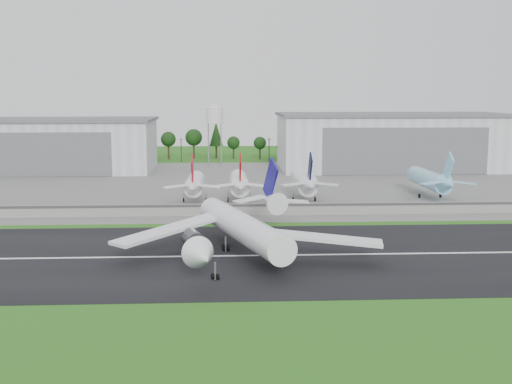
{
  "coord_description": "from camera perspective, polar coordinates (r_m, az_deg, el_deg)",
  "views": [
    {
      "loc": [
        -0.86,
        -120.64,
        33.55
      ],
      "look_at": [
        7.29,
        40.0,
        9.0
      ],
      "focal_mm": 45.0,
      "sensor_mm": 36.0,
      "label": 1
    }
  ],
  "objects": [
    {
      "name": "main_airliner",
      "position": [
        133.39,
        -1.31,
        -3.73
      ],
      "size": [
        54.67,
        57.99,
        18.17
      ],
      "rotation": [
        0.0,
        0.0,
        3.45
      ],
      "color": "white",
      "rests_on": "runway"
    },
    {
      "name": "utility_poles",
      "position": [
        322.39,
        -2.74,
        2.7
      ],
      "size": [
        230.0,
        3.0,
        12.0
      ],
      "primitive_type": null,
      "color": "black",
      "rests_on": "ground"
    },
    {
      "name": "runway_centerline",
      "position": [
        134.86,
        -2.46,
        -5.69
      ],
      "size": [
        220.0,
        1.0,
        0.02
      ],
      "primitive_type": "cube",
      "color": "white",
      "rests_on": "runway"
    },
    {
      "name": "treeline",
      "position": [
        337.32,
        -2.75,
        2.96
      ],
      "size": [
        320.0,
        16.0,
        22.0
      ],
      "primitive_type": null,
      "color": "black",
      "rests_on": "ground"
    },
    {
      "name": "parked_jet_skyblue",
      "position": [
        214.87,
        15.37,
        1.03
      ],
      "size": [
        7.36,
        37.29,
        16.68
      ],
      "color": "#89CDED",
      "rests_on": "ground"
    },
    {
      "name": "apron",
      "position": [
        242.96,
        -2.68,
        0.74
      ],
      "size": [
        320.0,
        150.0,
        0.1
      ],
      "primitive_type": "cube",
      "color": "slate",
      "rests_on": "ground"
    },
    {
      "name": "runway",
      "position": [
        134.87,
        -2.46,
        -5.71
      ],
      "size": [
        320.0,
        60.0,
        0.1
      ],
      "primitive_type": "cube",
      "color": "black",
      "rests_on": "ground"
    },
    {
      "name": "blast_fence",
      "position": [
        178.48,
        -2.58,
        -1.58
      ],
      "size": [
        240.0,
        0.61,
        3.5
      ],
      "color": "gray",
      "rests_on": "ground"
    },
    {
      "name": "parked_jet_navy",
      "position": [
        200.69,
        4.36,
        0.87
      ],
      "size": [
        7.36,
        31.29,
        16.91
      ],
      "color": "silver",
      "rests_on": "ground"
    },
    {
      "name": "water_tower",
      "position": [
        305.8,
        -3.71,
        6.97
      ],
      "size": [
        8.4,
        8.4,
        29.4
      ],
      "color": "#99999E",
      "rests_on": "ground"
    },
    {
      "name": "hangar_west",
      "position": [
        297.13,
        -18.39,
        4.01
      ],
      "size": [
        97.0,
        44.0,
        23.2
      ],
      "color": "silver",
      "rests_on": "ground"
    },
    {
      "name": "parked_jet_red_b",
      "position": [
        199.15,
        -1.5,
        0.78
      ],
      "size": [
        7.36,
        31.29,
        16.7
      ],
      "color": "white",
      "rests_on": "ground"
    },
    {
      "name": "parked_jet_red_a",
      "position": [
        199.3,
        -5.49,
        0.7
      ],
      "size": [
        7.36,
        31.29,
        16.51
      ],
      "color": "white",
      "rests_on": "ground"
    },
    {
      "name": "hangar_east",
      "position": [
        296.2,
        11.98,
        4.44
      ],
      "size": [
        102.0,
        47.0,
        25.2
      ],
      "color": "silver",
      "rests_on": "ground"
    },
    {
      "name": "ground",
      "position": [
        125.22,
        -2.42,
        -6.87
      ],
      "size": [
        600.0,
        600.0,
        0.0
      ],
      "primitive_type": "plane",
      "color": "#235E16",
      "rests_on": "ground"
    }
  ]
}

